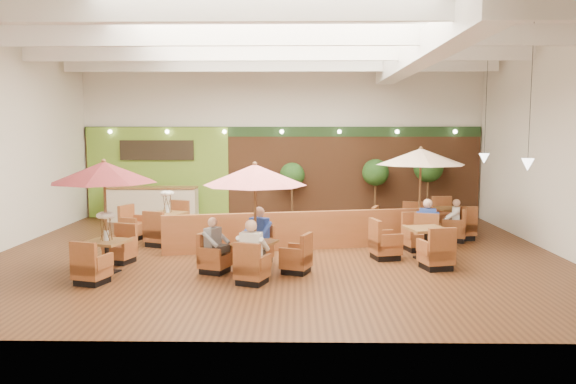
{
  "coord_description": "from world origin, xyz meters",
  "views": [
    {
      "loc": [
        0.53,
        -13.87,
        3.05
      ],
      "look_at": [
        0.3,
        0.5,
        1.5
      ],
      "focal_mm": 35.0,
      "sensor_mm": 36.0,
      "label": 1
    }
  ],
  "objects_px": {
    "table_3": "(159,223)",
    "topiary_2": "(428,170)",
    "booth_divider": "(302,231)",
    "diner_1": "(258,230)",
    "table_1": "(255,197)",
    "diner_3": "(427,219)",
    "topiary_1": "(375,175)",
    "diner_0": "(252,246)",
    "table_5": "(453,221)",
    "topiary_0": "(292,177)",
    "diner_2": "(215,239)",
    "diner_4": "(454,215)",
    "table_4": "(414,244)",
    "table_2": "(420,177)",
    "table_0": "(105,187)",
    "service_counter": "(153,204)"
  },
  "relations": [
    {
      "from": "table_4",
      "to": "topiary_2",
      "type": "xyz_separation_m",
      "value": [
        1.67,
        5.92,
        1.37
      ]
    },
    {
      "from": "table_0",
      "to": "diner_1",
      "type": "relative_size",
      "value": 2.94
    },
    {
      "from": "table_0",
      "to": "diner_1",
      "type": "height_order",
      "value": "table_0"
    },
    {
      "from": "booth_divider",
      "to": "topiary_2",
      "type": "xyz_separation_m",
      "value": [
        4.34,
        4.81,
        1.24
      ]
    },
    {
      "from": "booth_divider",
      "to": "topiary_1",
      "type": "bearing_deg",
      "value": 49.89
    },
    {
      "from": "topiary_1",
      "to": "diner_2",
      "type": "distance_m",
      "value": 8.59
    },
    {
      "from": "table_4",
      "to": "diner_4",
      "type": "height_order",
      "value": "diner_4"
    },
    {
      "from": "topiary_1",
      "to": "diner_2",
      "type": "height_order",
      "value": "topiary_1"
    },
    {
      "from": "diner_1",
      "to": "diner_3",
      "type": "relative_size",
      "value": 1.01
    },
    {
      "from": "booth_divider",
      "to": "diner_1",
      "type": "bearing_deg",
      "value": -135.29
    },
    {
      "from": "topiary_0",
      "to": "table_1",
      "type": "bearing_deg",
      "value": -95.74
    },
    {
      "from": "table_3",
      "to": "booth_divider",
      "type": "bearing_deg",
      "value": 3.37
    },
    {
      "from": "topiary_1",
      "to": "table_4",
      "type": "bearing_deg",
      "value": -88.78
    },
    {
      "from": "diner_1",
      "to": "diner_4",
      "type": "distance_m",
      "value": 5.93
    },
    {
      "from": "table_1",
      "to": "diner_0",
      "type": "height_order",
      "value": "table_1"
    },
    {
      "from": "table_4",
      "to": "diner_4",
      "type": "relative_size",
      "value": 3.72
    },
    {
      "from": "topiary_2",
      "to": "diner_1",
      "type": "distance_m",
      "value": 8.42
    },
    {
      "from": "topiary_0",
      "to": "topiary_2",
      "type": "xyz_separation_m",
      "value": [
        4.65,
        0.0,
        0.25
      ]
    },
    {
      "from": "table_2",
      "to": "table_4",
      "type": "relative_size",
      "value": 1.01
    },
    {
      "from": "service_counter",
      "to": "diner_4",
      "type": "bearing_deg",
      "value": -20.58
    },
    {
      "from": "diner_1",
      "to": "diner_3",
      "type": "bearing_deg",
      "value": -129.56
    },
    {
      "from": "diner_1",
      "to": "table_3",
      "type": "bearing_deg",
      "value": -15.84
    },
    {
      "from": "table_5",
      "to": "diner_1",
      "type": "distance_m",
      "value": 6.9
    },
    {
      "from": "diner_0",
      "to": "table_5",
      "type": "bearing_deg",
      "value": 60.44
    },
    {
      "from": "booth_divider",
      "to": "diner_4",
      "type": "bearing_deg",
      "value": 2.56
    },
    {
      "from": "table_0",
      "to": "diner_2",
      "type": "bearing_deg",
      "value": 17.71
    },
    {
      "from": "table_4",
      "to": "topiary_2",
      "type": "height_order",
      "value": "topiary_2"
    },
    {
      "from": "table_1",
      "to": "diner_4",
      "type": "distance_m",
      "value": 6.45
    },
    {
      "from": "table_4",
      "to": "diner_2",
      "type": "relative_size",
      "value": 3.61
    },
    {
      "from": "topiary_1",
      "to": "diner_1",
      "type": "xyz_separation_m",
      "value": [
        -3.58,
        -6.41,
        -0.8
      ]
    },
    {
      "from": "diner_4",
      "to": "table_1",
      "type": "bearing_deg",
      "value": 142.11
    },
    {
      "from": "diner_0",
      "to": "diner_1",
      "type": "bearing_deg",
      "value": 104.48
    },
    {
      "from": "service_counter",
      "to": "table_4",
      "type": "bearing_deg",
      "value": -36.43
    },
    {
      "from": "diner_0",
      "to": "diner_1",
      "type": "relative_size",
      "value": 0.99
    },
    {
      "from": "table_2",
      "to": "table_3",
      "type": "xyz_separation_m",
      "value": [
        -7.33,
        0.23,
        -1.35
      ]
    },
    {
      "from": "topiary_0",
      "to": "table_5",
      "type": "bearing_deg",
      "value": -26.11
    },
    {
      "from": "table_4",
      "to": "diner_0",
      "type": "xyz_separation_m",
      "value": [
        -3.71,
        -2.25,
        0.42
      ]
    },
    {
      "from": "topiary_1",
      "to": "diner_3",
      "type": "distance_m",
      "value": 4.78
    },
    {
      "from": "table_1",
      "to": "diner_4",
      "type": "xyz_separation_m",
      "value": [
        5.27,
        3.59,
        -0.93
      ]
    },
    {
      "from": "diner_4",
      "to": "table_3",
      "type": "bearing_deg",
      "value": 106.21
    },
    {
      "from": "table_3",
      "to": "table_4",
      "type": "distance_m",
      "value": 7.17
    },
    {
      "from": "table_2",
      "to": "topiary_2",
      "type": "relative_size",
      "value": 1.17
    },
    {
      "from": "booth_divider",
      "to": "topiary_1",
      "type": "xyz_separation_m",
      "value": [
        2.54,
        4.81,
        1.08
      ]
    },
    {
      "from": "table_3",
      "to": "diner_2",
      "type": "xyz_separation_m",
      "value": [
        2.15,
        -3.83,
        0.29
      ]
    },
    {
      "from": "topiary_0",
      "to": "diner_2",
      "type": "xyz_separation_m",
      "value": [
        -1.61,
        -7.29,
        -0.75
      ]
    },
    {
      "from": "diner_1",
      "to": "table_1",
      "type": "bearing_deg",
      "value": 118.35
    },
    {
      "from": "table_1",
      "to": "diner_3",
      "type": "bearing_deg",
      "value": 52.16
    },
    {
      "from": "booth_divider",
      "to": "topiary_2",
      "type": "height_order",
      "value": "topiary_2"
    },
    {
      "from": "table_3",
      "to": "topiary_2",
      "type": "height_order",
      "value": "topiary_2"
    },
    {
      "from": "booth_divider",
      "to": "diner_3",
      "type": "relative_size",
      "value": 8.33
    }
  ]
}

